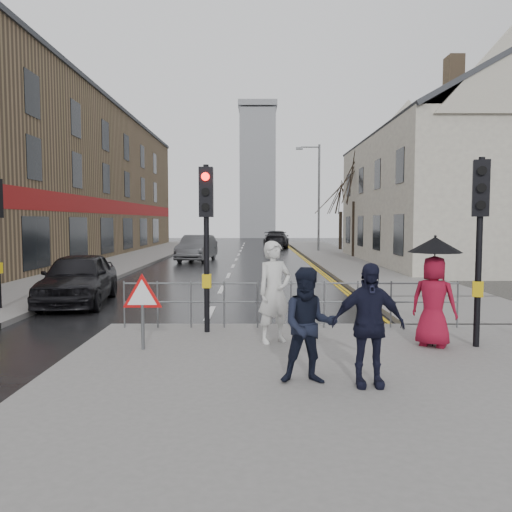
{
  "coord_description": "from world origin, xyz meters",
  "views": [
    {
      "loc": [
        1.19,
        -9.9,
        2.42
      ],
      "look_at": [
        1.21,
        4.72,
        1.38
      ],
      "focal_mm": 35.0,
      "sensor_mm": 36.0,
      "label": 1
    }
  ],
  "objects_px": {
    "pedestrian_with_umbrella": "(434,286)",
    "car_parked": "(78,278)",
    "pedestrian_a": "(274,292)",
    "pedestrian_d": "(368,325)",
    "pedestrian_b": "(309,326)",
    "car_mid": "(197,248)"
  },
  "relations": [
    {
      "from": "pedestrian_a",
      "to": "car_mid",
      "type": "bearing_deg",
      "value": 70.57
    },
    {
      "from": "pedestrian_b",
      "to": "pedestrian_d",
      "type": "bearing_deg",
      "value": -8.41
    },
    {
      "from": "pedestrian_a",
      "to": "pedestrian_with_umbrella",
      "type": "distance_m",
      "value": 2.89
    },
    {
      "from": "pedestrian_a",
      "to": "car_mid",
      "type": "xyz_separation_m",
      "value": [
        -3.88,
        20.75,
        -0.32
      ]
    },
    {
      "from": "pedestrian_with_umbrella",
      "to": "car_mid",
      "type": "relative_size",
      "value": 0.42
    },
    {
      "from": "pedestrian_with_umbrella",
      "to": "car_parked",
      "type": "height_order",
      "value": "pedestrian_with_umbrella"
    },
    {
      "from": "pedestrian_b",
      "to": "car_parked",
      "type": "height_order",
      "value": "pedestrian_b"
    },
    {
      "from": "pedestrian_with_umbrella",
      "to": "car_parked",
      "type": "distance_m",
      "value": 10.03
    },
    {
      "from": "pedestrian_b",
      "to": "car_mid",
      "type": "relative_size",
      "value": 0.35
    },
    {
      "from": "pedestrian_a",
      "to": "pedestrian_with_umbrella",
      "type": "bearing_deg",
      "value": -35.66
    },
    {
      "from": "pedestrian_a",
      "to": "pedestrian_d",
      "type": "xyz_separation_m",
      "value": [
        1.19,
        -2.45,
        -0.1
      ]
    },
    {
      "from": "pedestrian_b",
      "to": "pedestrian_a",
      "type": "bearing_deg",
      "value": 99.7
    },
    {
      "from": "pedestrian_a",
      "to": "pedestrian_d",
      "type": "relative_size",
      "value": 1.11
    },
    {
      "from": "pedestrian_d",
      "to": "car_parked",
      "type": "relative_size",
      "value": 0.39
    },
    {
      "from": "pedestrian_b",
      "to": "car_mid",
      "type": "distance_m",
      "value": 23.48
    },
    {
      "from": "car_parked",
      "to": "pedestrian_with_umbrella",
      "type": "bearing_deg",
      "value": -39.9
    },
    {
      "from": "pedestrian_with_umbrella",
      "to": "car_mid",
      "type": "distance_m",
      "value": 22.1
    },
    {
      "from": "pedestrian_a",
      "to": "pedestrian_d",
      "type": "height_order",
      "value": "pedestrian_a"
    },
    {
      "from": "pedestrian_with_umbrella",
      "to": "pedestrian_a",
      "type": "bearing_deg",
      "value": 174.35
    },
    {
      "from": "pedestrian_b",
      "to": "car_parked",
      "type": "xyz_separation_m",
      "value": [
        -5.9,
        7.54,
        -0.21
      ]
    },
    {
      "from": "car_parked",
      "to": "car_mid",
      "type": "height_order",
      "value": "car_mid"
    },
    {
      "from": "pedestrian_d",
      "to": "car_parked",
      "type": "bearing_deg",
      "value": 130.55
    }
  ]
}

